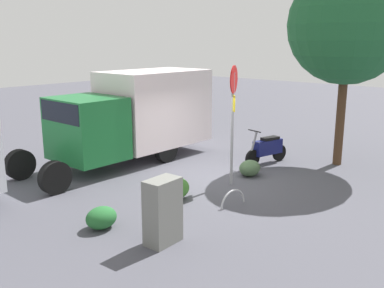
{
  "coord_description": "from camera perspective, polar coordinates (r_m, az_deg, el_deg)",
  "views": [
    {
      "loc": [
        9.78,
        7.75,
        3.99
      ],
      "look_at": [
        1.39,
        0.3,
        1.32
      ],
      "focal_mm": 40.6,
      "sensor_mm": 36.0,
      "label": 1
    }
  ],
  "objects": [
    {
      "name": "ground_plane",
      "position": [
        13.1,
        3.06,
        -4.38
      ],
      "size": [
        60.0,
        60.0,
        0.0
      ],
      "primitive_type": "plane",
      "color": "#4B4B54"
    },
    {
      "name": "shrub_by_tree",
      "position": [
        9.78,
        -11.82,
        -9.47
      ],
      "size": [
        0.71,
        0.58,
        0.49
      ],
      "primitive_type": "ellipsoid",
      "color": "#25652E",
      "rests_on": "ground"
    },
    {
      "name": "box_truck_near",
      "position": [
        14.71,
        -7.56,
        4.04
      ],
      "size": [
        6.88,
        2.21,
        3.0
      ],
      "rotation": [
        0.0,
        0.0,
        0.0
      ],
      "color": "black",
      "rests_on": "ground"
    },
    {
      "name": "motorcycle",
      "position": [
        14.63,
        9.86,
        -0.56
      ],
      "size": [
        1.79,
        0.69,
        1.2
      ],
      "rotation": [
        0.0,
        0.0,
        -0.22
      ],
      "color": "black",
      "rests_on": "ground"
    },
    {
      "name": "shrub_mid_verge",
      "position": [
        11.25,
        -2.31,
        -5.86
      ],
      "size": [
        0.84,
        0.69,
        0.57
      ],
      "primitive_type": "ellipsoid",
      "color": "#3B742A",
      "rests_on": "ground"
    },
    {
      "name": "shrub_near_sign",
      "position": [
        13.25,
        7.59,
        -3.16
      ],
      "size": [
        0.72,
        0.59,
        0.49
      ],
      "primitive_type": "ellipsoid",
      "color": "#476241",
      "rests_on": "ground"
    },
    {
      "name": "utility_cabinet",
      "position": [
        8.78,
        -3.86,
        -8.83
      ],
      "size": [
        0.76,
        0.49,
        1.35
      ],
      "primitive_type": "cube",
      "rotation": [
        0.0,
        0.0,
        0.06
      ],
      "color": "slate",
      "rests_on": "ground"
    },
    {
      "name": "street_tree",
      "position": [
        14.71,
        19.8,
        14.49
      ],
      "size": [
        3.7,
        3.7,
        6.34
      ],
      "color": "#47301E",
      "rests_on": "ground"
    },
    {
      "name": "bike_rack_hoop",
      "position": [
        10.95,
        5.38,
        -8.06
      ],
      "size": [
        0.85,
        0.16,
        0.85
      ],
      "primitive_type": "torus",
      "rotation": [
        1.57,
        0.0,
        -0.13
      ],
      "color": "#B7B7BC",
      "rests_on": "ground"
    },
    {
      "name": "stop_sign",
      "position": [
        12.0,
        5.41,
        4.94
      ],
      "size": [
        0.71,
        0.33,
        3.36
      ],
      "color": "#9E9EA3",
      "rests_on": "ground"
    }
  ]
}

